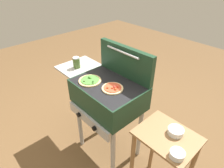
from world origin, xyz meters
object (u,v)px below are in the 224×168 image
at_px(pizza_veggie, 90,80).
at_px(topping_bowl_near, 176,131).
at_px(prep_table, 163,154).
at_px(grill, 107,96).
at_px(sauce_jar, 76,63).
at_px(pizza_pepperoni, 113,88).
at_px(topping_bowl_far, 177,154).

bearing_deg(pizza_veggie, topping_bowl_near, 10.61).
distance_m(prep_table, topping_bowl_near, 0.25).
bearing_deg(grill, sauce_jar, -176.12).
bearing_deg(sauce_jar, prep_table, 1.76).
height_order(grill, topping_bowl_near, grill).
distance_m(pizza_pepperoni, sauce_jar, 0.55).
bearing_deg(topping_bowl_near, prep_table, -114.32).
bearing_deg(grill, prep_table, 0.37).
bearing_deg(prep_table, pizza_pepperoni, -177.10).
relative_size(pizza_pepperoni, topping_bowl_near, 1.62).
relative_size(sauce_jar, prep_table, 0.15).
height_order(pizza_pepperoni, topping_bowl_far, pizza_pepperoni).
distance_m(pizza_veggie, sauce_jar, 0.32).
bearing_deg(prep_table, topping_bowl_far, -38.10).
distance_m(grill, sauce_jar, 0.49).
height_order(topping_bowl_near, topping_bowl_far, same).
height_order(pizza_pepperoni, sauce_jar, sauce_jar).
relative_size(sauce_jar, topping_bowl_near, 0.99).
height_order(grill, sauce_jar, sauce_jar).
bearing_deg(pizza_veggie, prep_table, 6.93).
relative_size(sauce_jar, topping_bowl_far, 1.16).
bearing_deg(pizza_pepperoni, topping_bowl_near, 8.30).
distance_m(sauce_jar, topping_bowl_far, 1.27).
distance_m(pizza_pepperoni, topping_bowl_far, 0.73).
bearing_deg(pizza_pepperoni, sauce_jar, -179.42).
bearing_deg(sauce_jar, topping_bowl_far, -3.54).
height_order(pizza_veggie, topping_bowl_far, pizza_veggie).
relative_size(grill, topping_bowl_near, 8.20).
bearing_deg(topping_bowl_far, sauce_jar, 176.46).
xyz_separation_m(grill, topping_bowl_far, (0.82, -0.11, 0.02)).
bearing_deg(grill, topping_bowl_far, -7.51).
height_order(sauce_jar, prep_table, sauce_jar).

